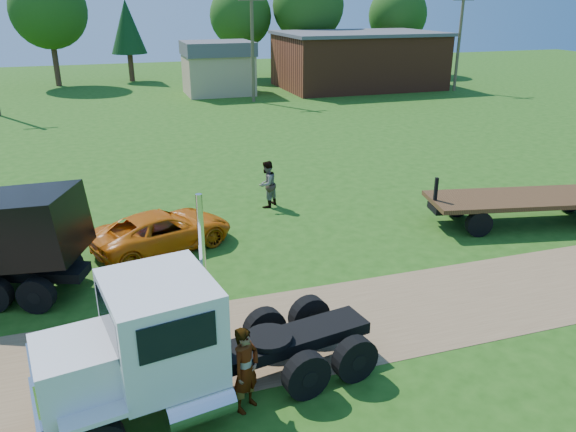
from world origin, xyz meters
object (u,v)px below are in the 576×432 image
object	(u,v)px
orange_pickup	(163,231)
flatbed_trailer	(529,202)
white_semi_tractor	(168,346)
spectator_a	(246,370)

from	to	relation	value
orange_pickup	flatbed_trailer	distance (m)	14.09
white_semi_tractor	spectator_a	world-z (taller)	white_semi_tractor
flatbed_trailer	spectator_a	xyz separation A→B (m)	(-13.17, -7.06, 0.13)
flatbed_trailer	spectator_a	bearing A→B (deg)	-140.59
white_semi_tractor	flatbed_trailer	xyz separation A→B (m)	(14.71, 6.54, -0.70)
flatbed_trailer	white_semi_tractor	bearing A→B (deg)	-144.83
white_semi_tractor	flatbed_trailer	world-z (taller)	white_semi_tractor
white_semi_tractor	orange_pickup	distance (m)	8.56
orange_pickup	spectator_a	distance (m)	9.05
white_semi_tractor	orange_pickup	world-z (taller)	white_semi_tractor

